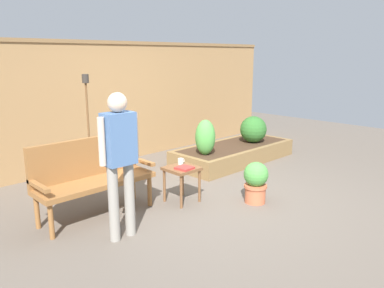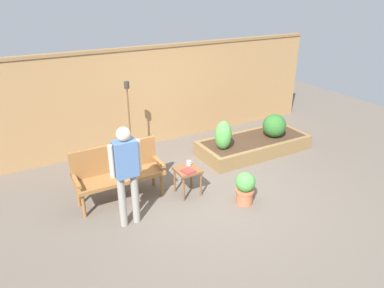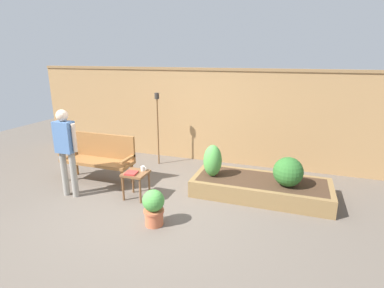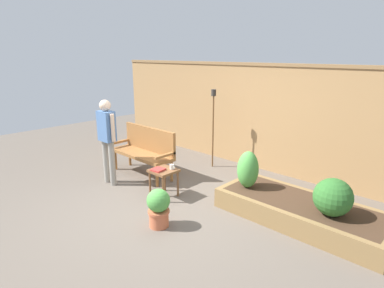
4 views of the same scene
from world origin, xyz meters
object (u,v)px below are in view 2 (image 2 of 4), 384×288
Objects in this scene: side_table at (188,173)px; tiki_torch at (128,107)px; cup_on_table at (189,163)px; shrub_far_corner at (274,126)px; potted_boxwood at (245,187)px; book_on_table at (188,171)px; person_by_bench at (126,168)px; garden_bench at (117,169)px; shrub_near_bench at (223,135)px.

tiki_torch is at bearing 102.37° from side_table.
shrub_far_corner is (2.41, 0.59, 0.03)m from cup_on_table.
side_table is at bearing -127.57° from cup_on_table.
potted_boxwood is at bearing -53.77° from cup_on_table.
book_on_table is (-0.03, -0.09, 0.10)m from side_table.
potted_boxwood is at bearing -12.03° from person_by_bench.
cup_on_table is 0.20× the size of potted_boxwood.
side_table is 0.19m from cup_on_table.
cup_on_table is at bearing -17.02° from garden_bench.
person_by_bench reaches higher than cup_on_table.
shrub_near_bench is at bearing 25.62° from book_on_table.
person_by_bench reaches higher than shrub_far_corner.
shrub_far_corner reaches higher than book_on_table.
book_on_table is at bearing -79.28° from tiki_torch.
tiki_torch is at bearing 160.70° from shrub_far_corner.
garden_bench reaches higher than shrub_far_corner.
potted_boxwood is 1.52m from shrub_near_bench.
book_on_table is 0.96m from potted_boxwood.
cup_on_table is 1.25m from shrub_near_bench.
tiki_torch is 2.17m from person_by_bench.
side_table is at bearing -23.56° from garden_bench.
garden_bench reaches higher than potted_boxwood.
tiki_torch is 1.05× the size of person_by_bench.
cup_on_table reaches higher than potted_boxwood.
potted_boxwood reaches higher than side_table.
tiki_torch is (-0.34, 1.80, 0.63)m from book_on_table.
tiki_torch is (-0.37, 1.71, 0.73)m from side_table.
book_on_table is at bearing -111.41° from side_table.
garden_bench is at bearing -118.73° from tiki_torch.
garden_bench is 2.11m from potted_boxwood.
cup_on_table is 0.07× the size of tiki_torch.
garden_bench reaches higher than side_table.
shrub_far_corner is (3.55, 0.24, 0.00)m from garden_bench.
side_table is 0.31× the size of person_by_bench.
side_table is 2.42× the size of book_on_table.
book_on_table reaches higher than side_table.
garden_bench is 2.45× the size of shrub_near_bench.
garden_bench is 3.56m from shrub_far_corner.
garden_bench reaches higher than cup_on_table.
potted_boxwood reaches higher than book_on_table.
tiki_torch is at bearing 106.07° from cup_on_table.
person_by_bench is at bearing -161.24° from cup_on_table.
person_by_bench reaches higher than side_table.
side_table is 4.45× the size of cup_on_table.
shrub_near_bench is at bearing 6.21° from garden_bench.
potted_boxwood is at bearing -33.75° from garden_bench.
person_by_bench reaches higher than shrub_near_bench.
book_on_table is 1.22m from person_by_bench.
book_on_table is (1.02, -0.55, -0.05)m from garden_bench.
cup_on_table is at bearing 18.76° from person_by_bench.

